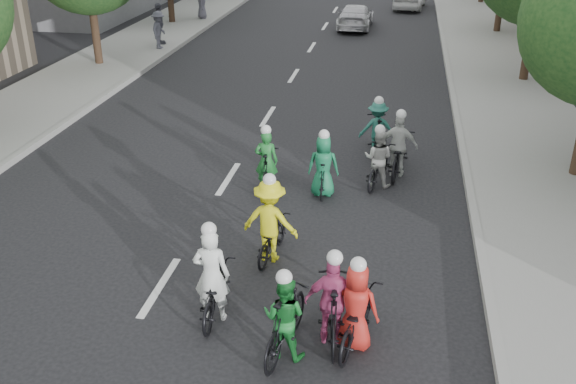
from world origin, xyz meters
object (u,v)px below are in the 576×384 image
(cyclist_2, at_px, (270,227))
(spectator_1, at_px, (159,24))
(follow_car_lead, at_px, (356,16))
(cyclist_3, at_px, (333,306))
(cyclist_5, at_px, (267,167))
(cyclist_9, at_px, (323,170))
(spectator_2, at_px, (202,4))
(cyclist_6, at_px, (378,163))
(spectator_0, at_px, (159,30))
(cyclist_1, at_px, (285,320))
(cyclist_0, at_px, (213,286))
(cyclist_8, at_px, (398,152))
(cyclist_4, at_px, (356,314))
(cyclist_7, at_px, (377,132))

(cyclist_2, distance_m, spectator_1, 19.51)
(cyclist_2, height_order, follow_car_lead, cyclist_2)
(cyclist_3, xyz_separation_m, cyclist_5, (-2.26, 5.52, -0.05))
(cyclist_3, xyz_separation_m, spectator_1, (-10.30, 19.75, 0.42))
(cyclist_9, xyz_separation_m, spectator_2, (-9.38, 20.64, 0.31))
(cyclist_5, distance_m, spectator_1, 16.35)
(cyclist_6, bearing_deg, spectator_0, -38.66)
(cyclist_1, height_order, cyclist_2, cyclist_2)
(cyclist_0, relative_size, cyclist_1, 0.98)
(cyclist_0, height_order, cyclist_3, cyclist_0)
(cyclist_1, distance_m, cyclist_8, 7.61)
(cyclist_3, distance_m, spectator_2, 28.07)
(cyclist_3, relative_size, cyclist_4, 1.02)
(cyclist_0, distance_m, cyclist_5, 5.25)
(cyclist_5, bearing_deg, cyclist_1, 100.89)
(cyclist_6, bearing_deg, cyclist_7, -74.54)
(cyclist_4, xyz_separation_m, cyclist_6, (0.03, 6.34, -0.01))
(cyclist_5, bearing_deg, cyclist_0, 88.09)
(spectator_1, bearing_deg, cyclist_6, -165.96)
(cyclist_2, bearing_deg, cyclist_1, 113.86)
(cyclist_3, relative_size, spectator_2, 1.22)
(cyclist_7, distance_m, cyclist_9, 3.05)
(cyclist_1, height_order, cyclist_6, cyclist_6)
(cyclist_1, xyz_separation_m, cyclist_3, (0.72, 0.46, 0.03))
(cyclist_1, xyz_separation_m, spectator_2, (-9.53, 26.59, 0.32))
(spectator_2, bearing_deg, spectator_0, 171.35)
(cyclist_3, xyz_separation_m, follow_car_lead, (-1.76, 25.67, -0.04))
(follow_car_lead, bearing_deg, cyclist_1, 93.35)
(cyclist_0, xyz_separation_m, spectator_2, (-8.14, 25.85, 0.33))
(cyclist_6, bearing_deg, cyclist_8, -112.88)
(spectator_1, bearing_deg, cyclist_8, -163.22)
(cyclist_3, relative_size, cyclist_8, 0.95)
(cyclist_7, relative_size, spectator_2, 1.20)
(cyclist_2, relative_size, spectator_2, 1.20)
(cyclist_1, xyz_separation_m, cyclist_2, (-0.80, 2.78, 0.09))
(cyclist_4, bearing_deg, cyclist_7, -77.61)
(cyclist_3, height_order, follow_car_lead, cyclist_3)
(spectator_0, bearing_deg, cyclist_8, -137.23)
(cyclist_3, bearing_deg, spectator_2, -74.99)
(cyclist_2, xyz_separation_m, cyclist_7, (1.80, 6.00, -0.05))
(cyclist_8, relative_size, spectator_2, 1.29)
(cyclist_6, relative_size, spectator_0, 1.13)
(cyclist_4, bearing_deg, cyclist_1, 31.97)
(cyclist_8, xyz_separation_m, spectator_2, (-11.13, 19.15, 0.31))
(cyclist_2, relative_size, cyclist_8, 0.93)
(cyclist_6, relative_size, cyclist_7, 0.99)
(cyclist_3, height_order, cyclist_6, cyclist_3)
(cyclist_5, height_order, cyclist_6, cyclist_5)
(cyclist_1, xyz_separation_m, spectator_0, (-9.28, 19.33, 0.36))
(cyclist_7, bearing_deg, cyclist_2, 63.63)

